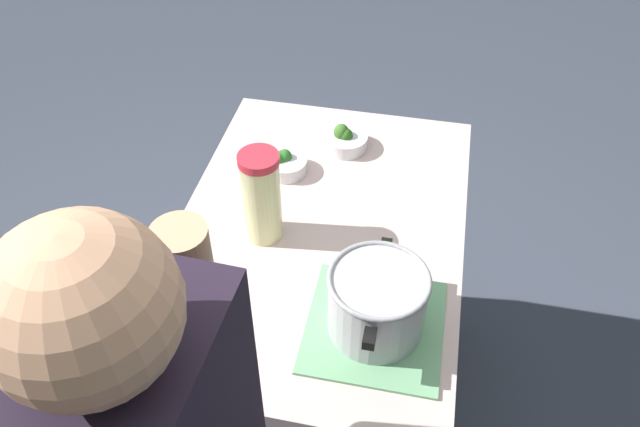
% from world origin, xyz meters
% --- Properties ---
extents(ground_plane, '(8.00, 8.00, 0.00)m').
position_xyz_m(ground_plane, '(0.00, 0.00, 0.00)').
color(ground_plane, '#414757').
extents(counter_slab, '(1.06, 0.72, 0.92)m').
position_xyz_m(counter_slab, '(0.00, 0.00, 0.46)').
color(counter_slab, beige).
rests_on(counter_slab, ground_plane).
extents(dish_cloth, '(0.30, 0.29, 0.01)m').
position_xyz_m(dish_cloth, '(0.28, 0.18, 0.92)').
color(dish_cloth, '#74B17F').
rests_on(dish_cloth, counter_slab).
extents(cooking_pot, '(0.28, 0.21, 0.16)m').
position_xyz_m(cooking_pot, '(0.28, 0.18, 1.01)').
color(cooking_pot, '#B7B7BC').
rests_on(cooking_pot, dish_cloth).
extents(lemonade_pitcher, '(0.10, 0.10, 0.25)m').
position_xyz_m(lemonade_pitcher, '(0.05, -0.13, 1.04)').
color(lemonade_pitcher, beige).
rests_on(lemonade_pitcher, counter_slab).
extents(broccoli_bowl_front, '(0.11, 0.11, 0.07)m').
position_xyz_m(broccoli_bowl_front, '(-0.20, -0.14, 0.94)').
color(broccoli_bowl_front, silver).
rests_on(broccoli_bowl_front, counter_slab).
extents(broccoli_bowl_center, '(0.13, 0.13, 0.08)m').
position_xyz_m(broccoli_bowl_center, '(-0.34, 0.00, 0.94)').
color(broccoli_bowl_center, silver).
rests_on(broccoli_bowl_center, counter_slab).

